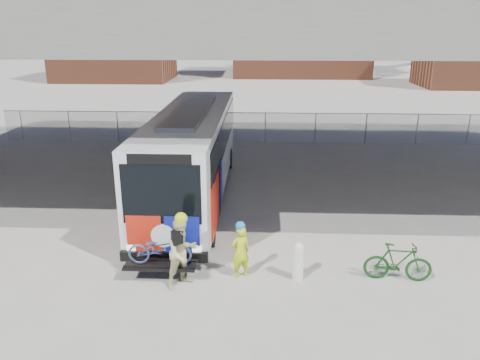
# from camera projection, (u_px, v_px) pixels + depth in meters

# --- Properties ---
(ground) EXTENTS (160.00, 160.00, 0.00)m
(ground) POSITION_uv_depth(u_px,v_px,m) (239.00, 221.00, 17.09)
(ground) COLOR #9E9991
(ground) RESTS_ON ground
(bus) EXTENTS (2.67, 12.90, 3.69)m
(bus) POSITION_uv_depth(u_px,v_px,m) (192.00, 148.00, 18.77)
(bus) COLOR silver
(bus) RESTS_ON ground
(overpass) EXTENTS (40.00, 16.00, 7.95)m
(overpass) POSITION_uv_depth(u_px,v_px,m) (244.00, 32.00, 18.80)
(overpass) COLOR #605E59
(overpass) RESTS_ON ground
(chainlink_fence) EXTENTS (30.00, 0.06, 30.00)m
(chainlink_fence) POSITION_uv_depth(u_px,v_px,m) (249.00, 119.00, 28.01)
(chainlink_fence) COLOR gray
(chainlink_fence) RESTS_ON ground
(brick_buildings) EXTENTS (54.00, 22.00, 12.00)m
(brick_buildings) POSITION_uv_depth(u_px,v_px,m) (266.00, 35.00, 61.01)
(brick_buildings) COLOR brown
(brick_buildings) RESTS_ON ground
(bollard) EXTENTS (0.30, 0.30, 1.14)m
(bollard) POSITION_uv_depth(u_px,v_px,m) (298.00, 260.00, 13.02)
(bollard) COLOR white
(bollard) RESTS_ON ground
(cyclist_hivis) EXTENTS (0.67, 0.60, 1.70)m
(cyclist_hivis) POSITION_uv_depth(u_px,v_px,m) (240.00, 250.00, 13.09)
(cyclist_hivis) COLOR #C5DA16
(cyclist_hivis) RESTS_ON ground
(cyclist_tan) EXTENTS (1.21, 1.19, 2.15)m
(cyclist_tan) POSITION_uv_depth(u_px,v_px,m) (182.00, 252.00, 12.60)
(cyclist_tan) COLOR #D2C787
(cyclist_tan) RESTS_ON ground
(bike_parked) EXTENTS (1.90, 0.69, 1.12)m
(bike_parked) POSITION_uv_depth(u_px,v_px,m) (398.00, 262.00, 12.98)
(bike_parked) COLOR #143F15
(bike_parked) RESTS_ON ground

